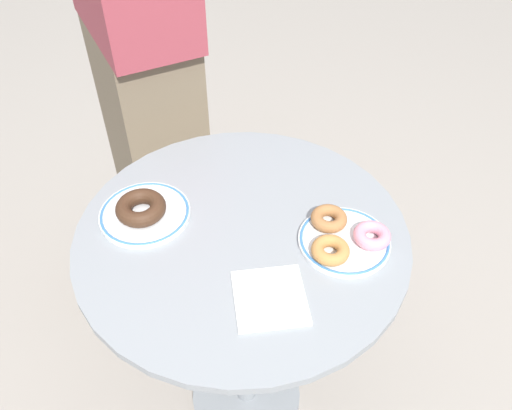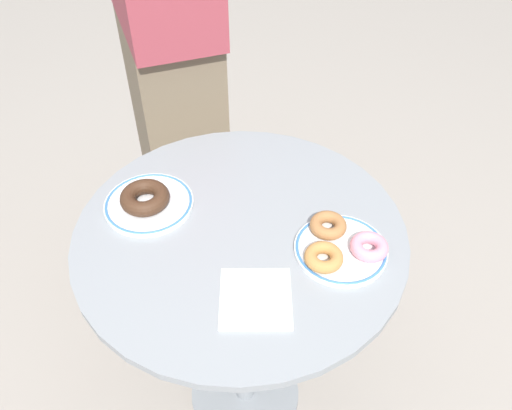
{
  "view_description": "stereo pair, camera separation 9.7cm",
  "coord_description": "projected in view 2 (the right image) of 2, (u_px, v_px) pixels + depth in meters",
  "views": [
    {
      "loc": [
        0.06,
        -0.71,
        1.48
      ],
      "look_at": [
        0.03,
        0.03,
        0.77
      ],
      "focal_mm": 36.29,
      "sensor_mm": 36.0,
      "label": 1
    },
    {
      "loc": [
        0.16,
        -0.7,
        1.48
      ],
      "look_at": [
        0.03,
        0.03,
        0.77
      ],
      "focal_mm": 36.29,
      "sensor_mm": 36.0,
      "label": 2
    }
  ],
  "objects": [
    {
      "name": "donut_old_fashioned",
      "position": [
        324.0,
        257.0,
        0.96
      ],
      "size": [
        0.1,
        0.1,
        0.02
      ],
      "primitive_type": "torus",
      "rotation": [
        0.0,
        0.0,
        2.39
      ],
      "color": "#BC7F42",
      "rests_on": "plate_right"
    },
    {
      "name": "donut_cinnamon",
      "position": [
        328.0,
        225.0,
        1.02
      ],
      "size": [
        0.09,
        0.09,
        0.02
      ],
      "primitive_type": "torus",
      "rotation": [
        0.0,
        0.0,
        2.87
      ],
      "color": "#A36B3D",
      "rests_on": "plate_right"
    },
    {
      "name": "donut_chocolate",
      "position": [
        145.0,
        198.0,
        1.07
      ],
      "size": [
        0.14,
        0.14,
        0.03
      ],
      "primitive_type": "torus",
      "rotation": [
        0.0,
        0.0,
        3.57
      ],
      "color": "#422819",
      "rests_on": "plate_left"
    },
    {
      "name": "plate_right",
      "position": [
        341.0,
        249.0,
        1.0
      ],
      "size": [
        0.18,
        0.18,
        0.01
      ],
      "color": "white",
      "rests_on": "cafe_table"
    },
    {
      "name": "cafe_table",
      "position": [
        242.0,
        290.0,
        1.18
      ],
      "size": [
        0.67,
        0.67,
        0.72
      ],
      "color": "gray",
      "rests_on": "ground"
    },
    {
      "name": "ground_plane",
      "position": [
        245.0,
        397.0,
        1.55
      ],
      "size": [
        7.0,
        7.0,
        0.02
      ],
      "primitive_type": "cube",
      "color": "#9E9389"
    },
    {
      "name": "person_figure",
      "position": [
        168.0,
        43.0,
        1.37
      ],
      "size": [
        0.39,
        0.46,
        1.71
      ],
      "color": "brown",
      "rests_on": "ground"
    },
    {
      "name": "donut_pink_frosted",
      "position": [
        369.0,
        247.0,
        0.98
      ],
      "size": [
        0.1,
        0.1,
        0.02
      ],
      "primitive_type": "torus",
      "rotation": [
        0.0,
        0.0,
        5.25
      ],
      "color": "pink",
      "rests_on": "plate_right"
    },
    {
      "name": "paper_napkin",
      "position": [
        256.0,
        298.0,
        0.92
      ],
      "size": [
        0.15,
        0.15,
        0.01
      ],
      "primitive_type": "cube",
      "rotation": [
        0.0,
        0.0,
        0.18
      ],
      "color": "white",
      "rests_on": "cafe_table"
    },
    {
      "name": "plate_left",
      "position": [
        149.0,
        204.0,
        1.09
      ],
      "size": [
        0.19,
        0.19,
        0.01
      ],
      "color": "white",
      "rests_on": "cafe_table"
    }
  ]
}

